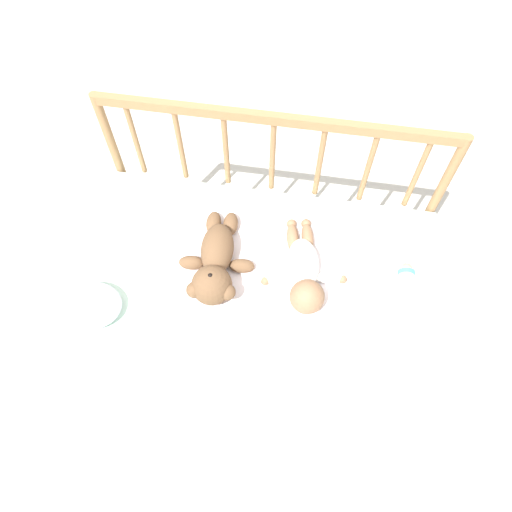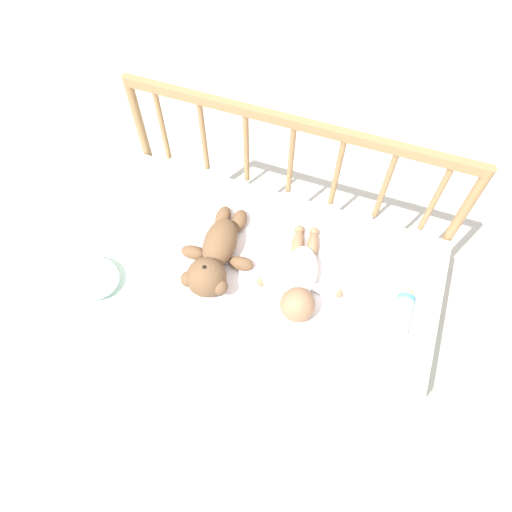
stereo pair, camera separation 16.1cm
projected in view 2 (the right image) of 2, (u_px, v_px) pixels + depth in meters
ground_plane at (256, 325)px, 2.12m from camera, size 12.00×12.00×0.00m
crib_mattress at (256, 299)px, 1.89m from camera, size 1.32×0.71×0.54m
crib_rail at (290, 173)px, 1.76m from camera, size 1.32×0.04×0.92m
blanket at (261, 264)px, 1.66m from camera, size 0.83×0.53×0.01m
teddy_bear at (215, 257)px, 1.61m from camera, size 0.28×0.41×0.14m
baby at (301, 280)px, 1.58m from camera, size 0.33×0.41×0.12m
small_pillow at (90, 277)px, 1.60m from camera, size 0.21×0.18×0.06m
baby_bottle at (403, 310)px, 1.54m from camera, size 0.06×0.17×0.06m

